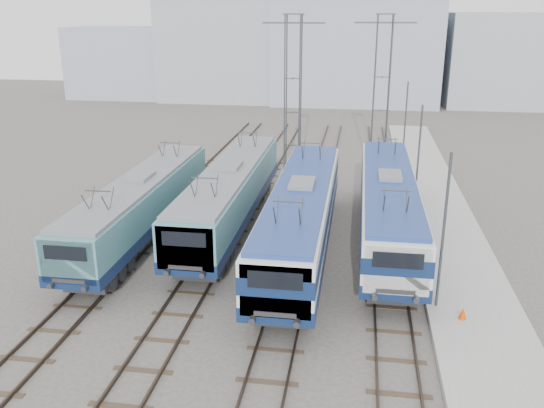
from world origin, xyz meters
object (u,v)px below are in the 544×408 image
Objects in this scene: locomotive_far_left at (141,203)px; mast_front at (443,236)px; catenary_tower_east at (381,89)px; safety_cone at (463,313)px; locomotive_center_left at (229,193)px; locomotive_center_right at (301,213)px; mast_rear at (405,126)px; locomotive_far_right at (388,203)px; mast_mid at (418,163)px; catenary_tower_west at (293,90)px.

mast_front reaches higher than locomotive_far_left.
mast_front is at bearing -84.55° from catenary_tower_east.
locomotive_center_left is at bearing 141.75° from safety_cone.
locomotive_center_left is at bearing 27.41° from locomotive_far_left.
mast_rear is at bearing 71.45° from locomotive_center_right.
mast_rear is at bearing 49.63° from locomotive_far_left.
mast_rear is 13.96× the size of safety_cone.
locomotive_center_right is 1.02× the size of locomotive_far_right.
mast_rear is (0.00, 12.00, 0.00)m from mast_mid.
mast_mid is (0.00, 12.00, 0.00)m from mast_front.
safety_cone is at bearing -65.61° from catenary_tower_west.
locomotive_center_right is at bearing 141.35° from mast_front.
safety_cone is at bearing -23.13° from locomotive_far_left.
mast_mid reaches higher than locomotive_center_right.
catenary_tower_west is 23.86m from safety_cone.
mast_front and mast_mid have the same top height.
locomotive_far_right is 15.13m from catenary_tower_east.
locomotive_far_right is 1.53× the size of catenary_tower_east.
safety_cone is (3.03, -23.01, -6.09)m from catenary_tower_east.
locomotive_center_right is at bearing 140.09° from safety_cone.
locomotive_center_right is at bearing -5.49° from locomotive_far_left.
catenary_tower_east is at bearing 95.45° from mast_front.
locomotive_center_left is 2.58× the size of mast_rear.
locomotive_far_left is 21.30m from catenary_tower_east.
locomotive_far_right reaches higher than locomotive_far_left.
catenary_tower_west reaches higher than mast_mid.
mast_mid and mast_rear have the same top height.
mast_front is at bearing -38.65° from locomotive_center_right.
mast_rear is (6.35, 18.92, 1.12)m from locomotive_center_right.
mast_rear reaches higher than locomotive_center_left.
safety_cone is at bearing -47.41° from mast_front.
locomotive_far_right is 36.55× the size of safety_cone.
catenary_tower_east is 4.28m from mast_rear.
mast_rear is 25.20m from safety_cone.
safety_cone is (11.78, -9.28, -1.70)m from locomotive_center_left.
mast_mid is at bearing -90.00° from mast_rear.
catenary_tower_east is 22.32m from mast_front.
catenary_tower_west is at bearing 113.27° from mast_front.
catenary_tower_west is 1.71× the size of mast_front.
mast_rear is (0.00, 24.00, 0.00)m from mast_front.
catenary_tower_east is (8.75, 13.72, 4.39)m from locomotive_center_left.
mast_mid is 13.37m from safety_cone.
mast_front is 12.00m from mast_mid.
mast_front is 13.96× the size of safety_cone.
safety_cone is (0.93, -25.01, -2.95)m from mast_rear.
locomotive_center_right is 2.67× the size of mast_mid.
locomotive_far_left is 2.45× the size of mast_mid.
locomotive_far_right is at bearing -61.64° from catenary_tower_west.
locomotive_far_left is 2.45× the size of mast_front.
mast_rear is (1.85, 16.51, 1.16)m from locomotive_far_right.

